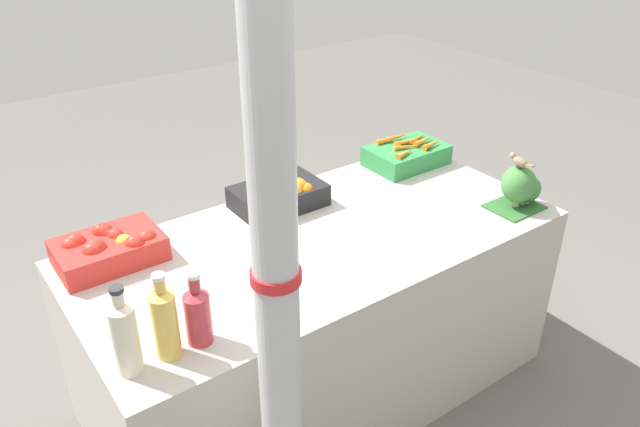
{
  "coord_description": "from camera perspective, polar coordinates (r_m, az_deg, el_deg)",
  "views": [
    {
      "loc": [
        -1.23,
        -1.71,
        2.07
      ],
      "look_at": [
        0.0,
        0.0,
        0.9
      ],
      "focal_mm": 35.0,
      "sensor_mm": 36.0,
      "label": 1
    }
  ],
  "objects": [
    {
      "name": "ground_plane",
      "position": [
        2.96,
        0.0,
        -15.37
      ],
      "size": [
        10.0,
        10.0,
        0.0
      ],
      "primitive_type": "plane",
      "color": "#605E59"
    },
    {
      "name": "market_table",
      "position": [
        2.69,
        0.0,
        -9.31
      ],
      "size": [
        1.93,
        0.92,
        0.8
      ],
      "primitive_type": "cube",
      "color": "#B7B2A8",
      "rests_on": "ground_plane"
    },
    {
      "name": "support_pole",
      "position": [
        1.54,
        -3.92,
        -9.05
      ],
      "size": [
        0.12,
        0.12,
        2.23
      ],
      "color": "#B7BABF",
      "rests_on": "ground_plane"
    },
    {
      "name": "apple_crate",
      "position": [
        2.41,
        -18.82,
        -2.98
      ],
      "size": [
        0.38,
        0.25,
        0.13
      ],
      "color": "red",
      "rests_on": "market_table"
    },
    {
      "name": "orange_crate",
      "position": [
        2.65,
        -3.63,
        1.71
      ],
      "size": [
        0.38,
        0.25,
        0.13
      ],
      "color": "black",
      "rests_on": "market_table"
    },
    {
      "name": "carrot_crate",
      "position": [
        3.08,
        7.95,
        5.4
      ],
      "size": [
        0.38,
        0.25,
        0.12
      ],
      "color": "#2D8442",
      "rests_on": "market_table"
    },
    {
      "name": "broccoli_pile",
      "position": [
        2.77,
        17.94,
        2.29
      ],
      "size": [
        0.23,
        0.18,
        0.19
      ],
      "color": "#2D602D",
      "rests_on": "market_table"
    },
    {
      "name": "juice_bottle_cloudy",
      "position": [
        1.86,
        -17.38,
        -10.64
      ],
      "size": [
        0.08,
        0.08,
        0.29
      ],
      "color": "beige",
      "rests_on": "market_table"
    },
    {
      "name": "juice_bottle_golden",
      "position": [
        1.89,
        -13.99,
        -9.53
      ],
      "size": [
        0.08,
        0.08,
        0.29
      ],
      "color": "gold",
      "rests_on": "market_table"
    },
    {
      "name": "juice_bottle_ruby",
      "position": [
        1.93,
        -11.12,
        -8.98
      ],
      "size": [
        0.08,
        0.08,
        0.25
      ],
      "color": "#B2333D",
      "rests_on": "market_table"
    },
    {
      "name": "sparrow_bird",
      "position": [
        2.7,
        17.74,
        4.59
      ],
      "size": [
        0.04,
        0.14,
        0.05
      ],
      "rotation": [
        0.0,
        0.0,
        1.47
      ],
      "color": "#4C3D2D",
      "rests_on": "broccoli_pile"
    }
  ]
}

